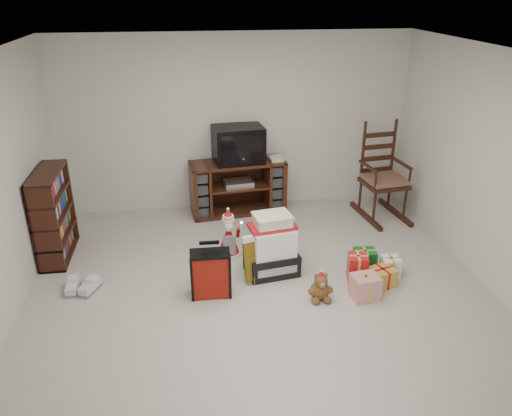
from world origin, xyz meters
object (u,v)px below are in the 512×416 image
(santa_figurine, at_px, (281,241))
(rocking_chair, at_px, (382,183))
(gift_pile, at_px, (272,248))
(teddy_bear, at_px, (320,288))
(bookshelf, at_px, (54,216))
(sneaker_pair, at_px, (81,287))
(crt_television, at_px, (238,144))
(tv_stand, at_px, (238,187))
(gift_cluster, at_px, (371,271))
(mrs_claus_figurine, at_px, (229,237))
(red_suitcase, at_px, (211,274))

(santa_figurine, bearing_deg, rocking_chair, 31.39)
(gift_pile, height_order, teddy_bear, gift_pile)
(bookshelf, distance_m, sneaker_pair, 1.07)
(bookshelf, bearing_deg, crt_television, 22.86)
(teddy_bear, bearing_deg, crt_television, 104.04)
(teddy_bear, relative_size, crt_television, 0.43)
(tv_stand, xyz_separation_m, gift_cluster, (1.28, -2.08, -0.26))
(rocking_chair, relative_size, mrs_claus_figurine, 2.26)
(rocking_chair, relative_size, sneaker_pair, 3.82)
(teddy_bear, relative_size, santa_figurine, 0.58)
(red_suitcase, bearing_deg, sneaker_pair, 170.43)
(rocking_chair, bearing_deg, gift_cluster, -121.01)
(teddy_bear, xyz_separation_m, crt_television, (-0.59, 2.37, 0.88))
(red_suitcase, distance_m, sneaker_pair, 1.44)
(mrs_claus_figurine, height_order, gift_cluster, mrs_claus_figurine)
(rocking_chair, relative_size, teddy_bear, 4.46)
(rocking_chair, distance_m, red_suitcase, 3.07)
(red_suitcase, height_order, crt_television, crt_television)
(gift_cluster, bearing_deg, santa_figurine, 142.45)
(santa_figurine, bearing_deg, bookshelf, 171.14)
(tv_stand, relative_size, red_suitcase, 2.28)
(bookshelf, xyz_separation_m, crt_television, (2.34, 0.99, 0.49))
(bookshelf, relative_size, sneaker_pair, 2.98)
(rocking_chair, relative_size, gift_pile, 1.94)
(red_suitcase, distance_m, crt_television, 2.32)
(teddy_bear, height_order, crt_television, crt_television)
(teddy_bear, distance_m, mrs_claus_figurine, 1.39)
(rocking_chair, distance_m, santa_figurine, 1.94)
(rocking_chair, height_order, teddy_bear, rocking_chair)
(red_suitcase, height_order, mrs_claus_figurine, mrs_claus_figurine)
(gift_pile, height_order, sneaker_pair, gift_pile)
(gift_pile, xyz_separation_m, red_suitcase, (-0.72, -0.36, -0.05))
(santa_figurine, bearing_deg, teddy_bear, -76.32)
(tv_stand, distance_m, sneaker_pair, 2.68)
(gift_pile, height_order, santa_figurine, gift_pile)
(gift_cluster, bearing_deg, rocking_chair, 66.43)
(rocking_chair, bearing_deg, santa_figurine, -156.04)
(crt_television, bearing_deg, sneaker_pair, -142.74)
(red_suitcase, bearing_deg, mrs_claus_figurine, 73.46)
(teddy_bear, bearing_deg, gift_cluster, 22.05)
(rocking_chair, bearing_deg, teddy_bear, -133.03)
(gift_pile, height_order, mrs_claus_figurine, gift_pile)
(gift_pile, xyz_separation_m, teddy_bear, (0.41, -0.61, -0.18))
(santa_figurine, distance_m, crt_television, 1.66)
(tv_stand, xyz_separation_m, rocking_chair, (2.01, -0.39, 0.09))
(santa_figurine, bearing_deg, gift_cluster, -37.55)
(bookshelf, relative_size, gift_pile, 1.51)
(tv_stand, distance_m, gift_cluster, 2.45)
(tv_stand, distance_m, mrs_claus_figurine, 1.29)
(red_suitcase, relative_size, sneaker_pair, 1.66)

